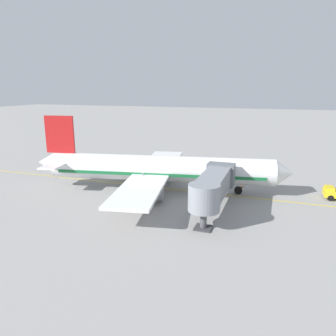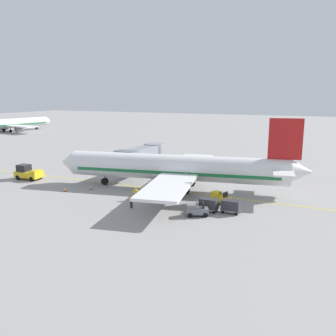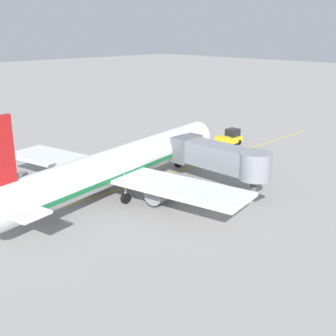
# 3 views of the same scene
# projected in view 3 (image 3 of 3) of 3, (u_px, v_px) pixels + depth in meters

# --- Properties ---
(ground_plane) EXTENTS (400.00, 400.00, 0.00)m
(ground_plane) POSITION_uv_depth(u_px,v_px,m) (127.00, 187.00, 48.66)
(ground_plane) COLOR gray
(gate_lead_in_line) EXTENTS (0.24, 80.00, 0.01)m
(gate_lead_in_line) POSITION_uv_depth(u_px,v_px,m) (127.00, 187.00, 48.66)
(gate_lead_in_line) COLOR gold
(gate_lead_in_line) RESTS_ON ground
(parked_airliner) EXTENTS (30.44, 37.19, 10.63)m
(parked_airliner) POSITION_uv_depth(u_px,v_px,m) (119.00, 165.00, 45.67)
(parked_airliner) COLOR white
(parked_airliner) RESTS_ON ground
(jet_bridge) EXTENTS (12.29, 3.50, 4.98)m
(jet_bridge) POSITION_uv_depth(u_px,v_px,m) (220.00, 157.00, 47.62)
(jet_bridge) COLOR gray
(jet_bridge) RESTS_ON ground
(pushback_tractor) EXTENTS (2.36, 4.48, 2.40)m
(pushback_tractor) POSITION_uv_depth(u_px,v_px,m) (229.00, 138.00, 65.85)
(pushback_tractor) COLOR gold
(pushback_tractor) RESTS_ON ground
(baggage_tug_lead) EXTENTS (1.97, 2.76, 1.62)m
(baggage_tug_lead) POSITION_uv_depth(u_px,v_px,m) (36.00, 196.00, 43.93)
(baggage_tug_lead) COLOR gold
(baggage_tug_lead) RESTS_ON ground
(baggage_tug_trailing) EXTENTS (2.17, 2.77, 1.62)m
(baggage_tug_trailing) POSITION_uv_depth(u_px,v_px,m) (18.00, 180.00, 48.66)
(baggage_tug_trailing) COLOR slate
(baggage_tug_trailing) RESTS_ON ground
(baggage_cart_front) EXTENTS (1.34, 2.91, 1.58)m
(baggage_cart_front) POSITION_uv_depth(u_px,v_px,m) (21.00, 184.00, 46.63)
(baggage_cart_front) COLOR #4C4C51
(baggage_cart_front) RESTS_ON ground
(baggage_cart_second_in_train) EXTENTS (1.34, 2.91, 1.58)m
(baggage_cart_second_in_train) POSITION_uv_depth(u_px,v_px,m) (0.00, 191.00, 44.59)
(baggage_cart_second_in_train) COLOR #4C4C51
(baggage_cart_second_in_train) RESTS_ON ground
(ground_crew_wing_walker) EXTENTS (0.72, 0.33, 1.69)m
(ground_crew_wing_walker) POSITION_uv_depth(u_px,v_px,m) (78.00, 162.00, 54.53)
(ground_crew_wing_walker) COLOR #232328
(ground_crew_wing_walker) RESTS_ON ground
(ground_crew_loader) EXTENTS (0.28, 0.73, 1.69)m
(ground_crew_loader) POSITION_uv_depth(u_px,v_px,m) (101.00, 165.00, 53.15)
(ground_crew_loader) COLOR #232328
(ground_crew_loader) RESTS_ON ground
(safety_cone_nose_left) EXTENTS (0.36, 0.36, 0.59)m
(safety_cone_nose_left) POSITION_uv_depth(u_px,v_px,m) (163.00, 152.00, 61.38)
(safety_cone_nose_left) COLOR black
(safety_cone_nose_left) RESTS_ON ground
(safety_cone_nose_right) EXTENTS (0.36, 0.36, 0.59)m
(safety_cone_nose_right) POSITION_uv_depth(u_px,v_px,m) (162.00, 159.00, 57.90)
(safety_cone_nose_right) COLOR black
(safety_cone_nose_right) RESTS_ON ground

